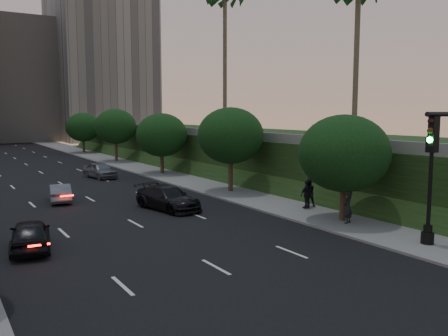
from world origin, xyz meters
TOP-DOWN VIEW (x-y plane):
  - ground at (0.00, 0.00)m, footprint 160.00×160.00m
  - road_surface at (0.00, 30.00)m, footprint 16.00×140.00m
  - sidewalk_right at (10.25, 30.00)m, footprint 4.50×140.00m
  - embankment at (22.00, 28.00)m, footprint 18.00×90.00m
  - parapet_wall at (13.50, 28.00)m, footprint 0.35×90.00m
  - office_block_mid at (6.00, 102.00)m, footprint 22.00×18.00m
  - office_block_right at (24.00, 96.00)m, footprint 20.00×22.00m
  - tree_right_a at (10.30, 8.00)m, footprint 5.20×5.20m
  - tree_right_b at (10.30, 20.00)m, footprint 5.20×5.20m
  - tree_right_c at (10.30, 33.00)m, footprint 5.20×5.20m
  - tree_right_d at (10.30, 47.00)m, footprint 5.20×5.20m
  - tree_right_e at (10.30, 62.00)m, footprint 5.20×5.20m
  - street_lamp at (10.10, 2.33)m, footprint 0.64×0.64m
  - sedan_near_left at (-6.02, 11.67)m, footprint 2.51×4.56m
  - sedan_mid_left at (-2.09, 23.17)m, footprint 1.99×4.12m
  - sedan_near_right at (3.29, 16.65)m, footprint 3.15×5.62m
  - sedan_far_right at (4.05, 33.60)m, footprint 2.50×4.76m
  - pedestrian_a at (9.98, 7.29)m, footprint 0.79×0.66m
  - pedestrian_b at (11.37, 12.09)m, footprint 1.12×1.03m
  - pedestrian_c at (10.82, 11.61)m, footprint 1.10×0.49m

SIDE VIEW (x-z plane):
  - ground at x=0.00m, z-range 0.00..0.00m
  - road_surface at x=0.00m, z-range 0.00..0.02m
  - sidewalk_right at x=10.25m, z-range 0.00..0.15m
  - sedan_mid_left at x=-2.09m, z-range 0.00..1.30m
  - sedan_near_left at x=-6.02m, z-range 0.00..1.47m
  - sedan_near_right at x=3.29m, z-range 0.00..1.54m
  - sedan_far_right at x=4.05m, z-range 0.00..1.54m
  - pedestrian_c at x=10.82m, z-range 0.15..1.99m
  - pedestrian_a at x=9.98m, z-range 0.15..1.99m
  - pedestrian_b at x=11.37m, z-range 0.15..2.00m
  - embankment at x=22.00m, z-range 0.00..4.00m
  - street_lamp at x=10.10m, z-range -0.18..5.44m
  - tree_right_a at x=10.30m, z-range 0.90..7.14m
  - tree_right_c at x=10.30m, z-range 0.90..7.14m
  - tree_right_e at x=10.30m, z-range 0.90..7.14m
  - parapet_wall at x=13.50m, z-range 4.00..4.70m
  - tree_right_b at x=10.30m, z-range 1.15..7.88m
  - tree_right_d at x=10.30m, z-range 1.15..7.88m
  - office_block_mid at x=6.00m, z-range 0.00..26.00m
  - office_block_right at x=24.00m, z-range 0.00..36.00m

